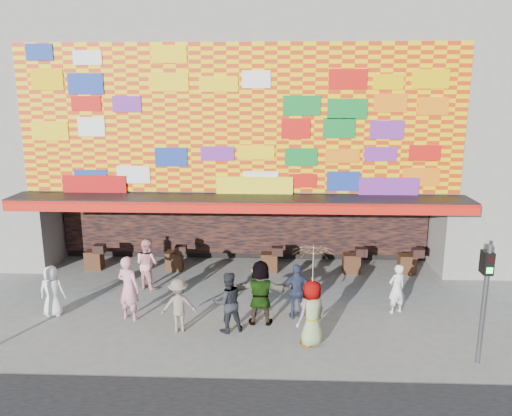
% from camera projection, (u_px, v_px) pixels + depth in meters
% --- Properties ---
extents(ground, '(90.00, 90.00, 0.00)m').
position_uv_depth(ground, '(231.00, 329.00, 13.91)').
color(ground, slate).
rests_on(ground, ground).
extents(shop_building, '(15.20, 9.40, 10.00)m').
position_uv_depth(shop_building, '(247.00, 121.00, 20.65)').
color(shop_building, gray).
rests_on(shop_building, ground).
extents(signal_right, '(0.22, 0.20, 3.00)m').
position_uv_depth(signal_right, '(485.00, 291.00, 11.78)').
color(signal_right, '#59595B').
rests_on(signal_right, ground).
extents(ped_a, '(0.76, 0.51, 1.52)m').
position_uv_depth(ped_a, '(52.00, 291.00, 14.60)').
color(ped_a, white).
rests_on(ped_a, ground).
extents(ped_b, '(0.82, 0.68, 1.92)m').
position_uv_depth(ped_b, '(129.00, 288.00, 14.31)').
color(ped_b, '#C98293').
rests_on(ped_b, ground).
extents(ped_c, '(1.01, 0.91, 1.71)m').
position_uv_depth(ped_c, '(228.00, 302.00, 13.62)').
color(ped_c, black).
rests_on(ped_c, ground).
extents(ped_d, '(1.07, 0.75, 1.51)m').
position_uv_depth(ped_d, '(179.00, 305.00, 13.66)').
color(ped_d, '#7A6C58').
rests_on(ped_d, ground).
extents(ped_e, '(1.03, 0.60, 1.64)m').
position_uv_depth(ped_e, '(297.00, 291.00, 14.42)').
color(ped_e, '#2D3550').
rests_on(ped_e, ground).
extents(ped_f, '(1.75, 0.58, 1.87)m').
position_uv_depth(ped_f, '(260.00, 292.00, 14.05)').
color(ped_f, gray).
rests_on(ped_f, ground).
extents(ped_g, '(1.02, 0.97, 1.76)m').
position_uv_depth(ped_g, '(312.00, 313.00, 12.89)').
color(ped_g, gray).
rests_on(ped_g, ground).
extents(ped_h, '(0.65, 0.55, 1.51)m').
position_uv_depth(ped_h, '(397.00, 289.00, 14.79)').
color(ped_h, silver).
rests_on(ped_h, ground).
extents(ped_i, '(1.04, 0.98, 1.71)m').
position_uv_depth(ped_i, '(147.00, 264.00, 16.62)').
color(ped_i, pink).
rests_on(ped_i, ground).
extents(parasol, '(1.16, 1.18, 1.96)m').
position_uv_depth(parasol, '(313.00, 265.00, 12.58)').
color(parasol, '#CFBA83').
rests_on(parasol, ground).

